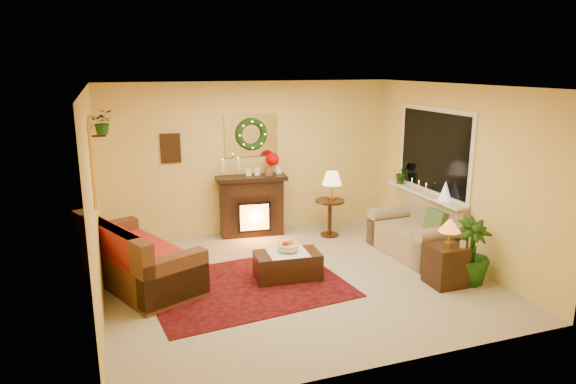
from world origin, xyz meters
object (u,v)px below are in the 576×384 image
object	(u,v)px
side_table_round	(330,217)
end_table_square	(446,265)
fireplace	(251,204)
coffee_table	(288,264)
loveseat	(415,228)
sofa	(138,252)

from	to	relation	value
side_table_round	end_table_square	distance (m)	2.45
fireplace	coffee_table	size ratio (longest dim) A/B	1.20
coffee_table	side_table_round	bearing A→B (deg)	53.46
fireplace	loveseat	xyz separation A→B (m)	(2.13, -1.73, -0.13)
loveseat	coffee_table	world-z (taller)	loveseat
sofa	loveseat	world-z (taller)	sofa
coffee_table	sofa	bearing A→B (deg)	168.27
loveseat	end_table_square	size ratio (longest dim) A/B	2.64
side_table_round	loveseat	bearing A→B (deg)	-54.54
sofa	fireplace	xyz separation A→B (m)	(1.97, 1.42, 0.12)
sofa	side_table_round	distance (m)	3.35
loveseat	sofa	bearing A→B (deg)	172.22
sofa	loveseat	bearing A→B (deg)	-28.11
sofa	end_table_square	bearing A→B (deg)	-44.35
end_table_square	coffee_table	size ratio (longest dim) A/B	0.62
side_table_round	sofa	bearing A→B (deg)	-164.04
end_table_square	coffee_table	world-z (taller)	end_table_square
loveseat	coffee_table	distance (m)	2.19
fireplace	coffee_table	distance (m)	2.01
sofa	fireplace	bearing A→B (deg)	12.01
fireplace	end_table_square	xyz separation A→B (m)	(1.87, -2.87, -0.28)
sofa	loveseat	size ratio (longest dim) A/B	1.41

